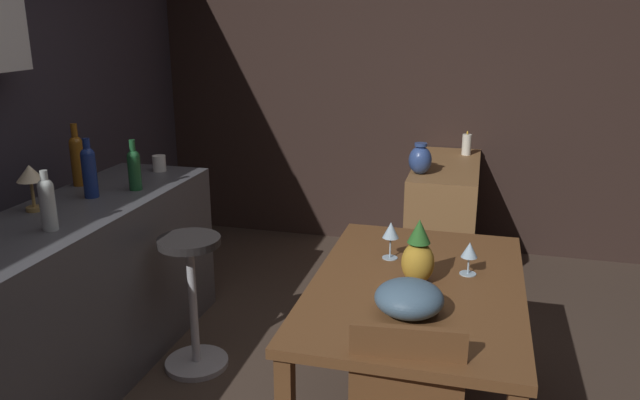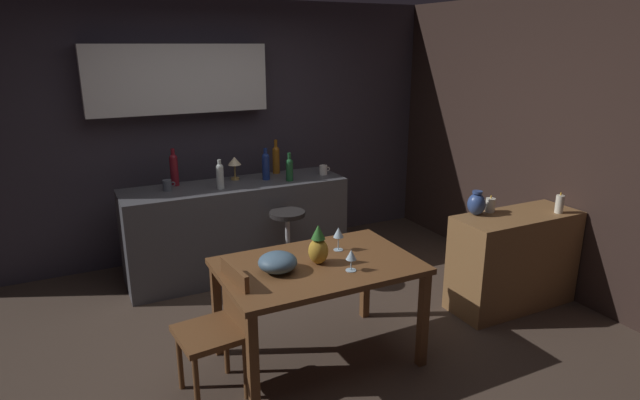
{
  "view_description": "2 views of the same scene",
  "coord_description": "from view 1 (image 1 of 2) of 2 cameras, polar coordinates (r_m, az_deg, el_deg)",
  "views": [
    {
      "loc": [
        -2.3,
        -0.51,
        1.81
      ],
      "look_at": [
        0.32,
        0.18,
        0.99
      ],
      "focal_mm": 34.76,
      "sensor_mm": 36.0,
      "label": 1
    },
    {
      "loc": [
        -1.36,
        -3.25,
        2.17
      ],
      "look_at": [
        0.34,
        0.18,
        1.03
      ],
      "focal_mm": 29.47,
      "sensor_mm": 36.0,
      "label": 2
    }
  ],
  "objects": [
    {
      "name": "pillar_candle_short",
      "position": [
        4.2,
        9.35,
        3.71
      ],
      "size": [
        0.08,
        0.08,
        0.14
      ],
      "color": "white",
      "rests_on": "sideboard_cabinet"
    },
    {
      "name": "vase_ceramic_blue",
      "position": [
        4.03,
        9.21,
        3.7
      ],
      "size": [
        0.15,
        0.15,
        0.2
      ],
      "color": "#334C8C",
      "rests_on": "sideboard_cabinet"
    },
    {
      "name": "wine_bottle_green",
      "position": [
        3.47,
        -16.74,
        2.89
      ],
      "size": [
        0.07,
        0.07,
        0.27
      ],
      "color": "#1E592D",
      "rests_on": "kitchen_counter"
    },
    {
      "name": "sideboard_cabinet",
      "position": [
        4.47,
        11.3,
        -1.84
      ],
      "size": [
        1.1,
        0.44,
        0.82
      ],
      "primitive_type": "cube",
      "color": "olive",
      "rests_on": "ground_plane"
    },
    {
      "name": "wine_bottle_cobalt",
      "position": [
        3.39,
        -20.49,
        2.64
      ],
      "size": [
        0.07,
        0.07,
        0.31
      ],
      "color": "navy",
      "rests_on": "kitchen_counter"
    },
    {
      "name": "wine_glass_left",
      "position": [
        2.82,
        6.53,
        -2.9
      ],
      "size": [
        0.08,
        0.08,
        0.17
      ],
      "color": "silver",
      "rests_on": "dining_table"
    },
    {
      "name": "bar_stool",
      "position": [
        3.32,
        -11.64,
        -8.95
      ],
      "size": [
        0.34,
        0.34,
        0.73
      ],
      "color": "#262323",
      "rests_on": "ground_plane"
    },
    {
      "name": "counter_lamp",
      "position": [
        3.25,
        -25.12,
        1.96
      ],
      "size": [
        0.13,
        0.13,
        0.23
      ],
      "color": "#A58447",
      "rests_on": "kitchen_counter"
    },
    {
      "name": "pillar_candle_tall",
      "position": [
        4.66,
        13.35,
        4.99
      ],
      "size": [
        0.07,
        0.07,
        0.18
      ],
      "color": "white",
      "rests_on": "sideboard_cabinet"
    },
    {
      "name": "wall_side_right",
      "position": [
        4.94,
        5.35,
        10.77
      ],
      "size": [
        0.1,
        4.4,
        2.6
      ],
      "primitive_type": "cube",
      "color": "#33231E",
      "rests_on": "ground_plane"
    },
    {
      "name": "cup_white",
      "position": [
        3.86,
        -14.57,
        3.3
      ],
      "size": [
        0.11,
        0.08,
        0.1
      ],
      "color": "white",
      "rests_on": "kitchen_counter"
    },
    {
      "name": "wine_bottle_clear",
      "position": [
        2.94,
        -23.81,
        -0.15
      ],
      "size": [
        0.07,
        0.07,
        0.27
      ],
      "color": "silver",
      "rests_on": "kitchen_counter"
    },
    {
      "name": "wine_bottle_amber",
      "position": [
        3.65,
        -21.45,
        3.65
      ],
      "size": [
        0.07,
        0.07,
        0.34
      ],
      "color": "#8C5114",
      "rests_on": "kitchen_counter"
    },
    {
      "name": "pineapple_centerpiece",
      "position": [
        2.59,
        9.02,
        -5.09
      ],
      "size": [
        0.14,
        0.14,
        0.28
      ],
      "color": "gold",
      "rests_on": "dining_table"
    },
    {
      "name": "kitchen_counter",
      "position": [
        3.32,
        -22.27,
        -8.79
      ],
      "size": [
        2.1,
        0.6,
        0.9
      ],
      "primitive_type": "cube",
      "color": "#4C4C51",
      "rests_on": "ground_plane"
    },
    {
      "name": "fruit_bowl",
      "position": [
        2.34,
        8.2,
        -8.95
      ],
      "size": [
        0.26,
        0.26,
        0.13
      ],
      "primitive_type": "ellipsoid",
      "color": "slate",
      "rests_on": "dining_table"
    },
    {
      "name": "dining_table",
      "position": [
        2.67,
        8.86,
        -9.19
      ],
      "size": [
        1.33,
        0.87,
        0.74
      ],
      "color": "brown",
      "rests_on": "ground_plane"
    },
    {
      "name": "wine_glass_right",
      "position": [
        2.71,
        13.59,
        -4.62
      ],
      "size": [
        0.07,
        0.07,
        0.15
      ],
      "color": "silver",
      "rests_on": "dining_table"
    }
  ]
}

